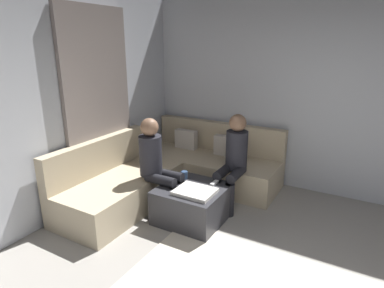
# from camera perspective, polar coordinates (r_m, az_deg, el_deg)

# --- Properties ---
(wall_back) EXTENTS (6.00, 0.12, 2.70)m
(wall_back) POSITION_cam_1_polar(r_m,az_deg,el_deg) (4.72, 26.16, 7.02)
(wall_back) COLOR silver
(wall_back) RESTS_ON ground_plane
(curtain_panel) EXTENTS (0.06, 1.10, 2.50)m
(curtain_panel) POSITION_cam_1_polar(r_m,az_deg,el_deg) (4.41, -16.09, 6.18)
(curtain_panel) COLOR gray
(curtain_panel) RESTS_ON ground_plane
(sectional_couch) EXTENTS (2.10, 2.55, 0.87)m
(sectional_couch) POSITION_cam_1_polar(r_m,az_deg,el_deg) (4.65, -3.33, -5.07)
(sectional_couch) COLOR #C6B593
(sectional_couch) RESTS_ON ground_plane
(ottoman) EXTENTS (0.76, 0.76, 0.42)m
(ottoman) POSITION_cam_1_polar(r_m,az_deg,el_deg) (3.96, 0.10, -10.39)
(ottoman) COLOR #333338
(ottoman) RESTS_ON ground_plane
(folded_blanket) EXTENTS (0.44, 0.36, 0.04)m
(folded_blanket) POSITION_cam_1_polar(r_m,az_deg,el_deg) (3.72, 0.53, -8.37)
(folded_blanket) COLOR white
(folded_blanket) RESTS_ON ottoman
(coffee_mug) EXTENTS (0.08, 0.08, 0.10)m
(coffee_mug) POSITION_cam_1_polar(r_m,az_deg,el_deg) (4.09, -1.34, -5.46)
(coffee_mug) COLOR #334C72
(coffee_mug) RESTS_ON ottoman
(game_remote) EXTENTS (0.05, 0.15, 0.02)m
(game_remote) POSITION_cam_1_polar(r_m,az_deg,el_deg) (3.97, 3.96, -6.84)
(game_remote) COLOR white
(game_remote) RESTS_ON ottoman
(person_on_couch_back) EXTENTS (0.30, 0.60, 1.20)m
(person_on_couch_back) POSITION_cam_1_polar(r_m,az_deg,el_deg) (4.18, 7.32, -2.33)
(person_on_couch_back) COLOR black
(person_on_couch_back) RESTS_ON ground_plane
(person_on_couch_side) EXTENTS (0.60, 0.30, 1.20)m
(person_on_couch_side) POSITION_cam_1_polar(r_m,az_deg,el_deg) (3.99, -6.14, -3.23)
(person_on_couch_side) COLOR black
(person_on_couch_side) RESTS_ON ground_plane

